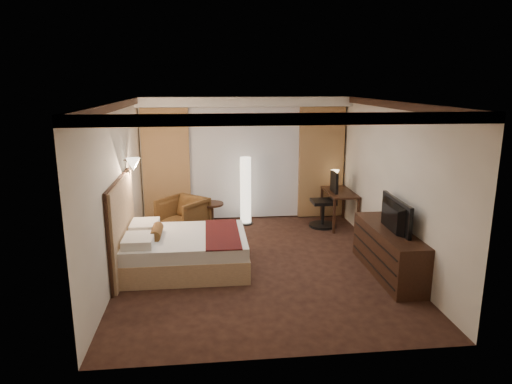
{
  "coord_description": "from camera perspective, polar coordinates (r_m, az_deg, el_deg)",
  "views": [
    {
      "loc": [
        -0.83,
        -7.2,
        3.0
      ],
      "look_at": [
        0.0,
        0.4,
        1.15
      ],
      "focal_mm": 32.0,
      "sensor_mm": 36.0,
      "label": 1
    }
  ],
  "objects": [
    {
      "name": "bed",
      "position": [
        7.63,
        -8.68,
        -7.37
      ],
      "size": [
        1.98,
        1.54,
        0.58
      ],
      "primitive_type": null,
      "color": "white",
      "rests_on": "floor"
    },
    {
      "name": "floor",
      "position": [
        7.84,
        0.32,
        -8.88
      ],
      "size": [
        4.5,
        5.5,
        0.01
      ],
      "primitive_type": "cube",
      "color": "black",
      "rests_on": "ground"
    },
    {
      "name": "curtain_left_drape",
      "position": [
        10.0,
        -11.15,
        3.27
      ],
      "size": [
        1.0,
        0.14,
        2.45
      ],
      "primitive_type": "cube",
      "color": "tan",
      "rests_on": "back_wall"
    },
    {
      "name": "desk_lamp",
      "position": [
        10.13,
        9.83,
        1.56
      ],
      "size": [
        0.18,
        0.18,
        0.34
      ],
      "primitive_type": null,
      "color": "#FFD899",
      "rests_on": "desk"
    },
    {
      "name": "curtain_sheer",
      "position": [
        10.06,
        -1.41,
        3.58
      ],
      "size": [
        2.48,
        0.04,
        2.45
      ],
      "primitive_type": "cube",
      "color": "silver",
      "rests_on": "back_wall"
    },
    {
      "name": "crown_molding",
      "position": [
        7.26,
        0.35,
        10.76
      ],
      "size": [
        4.5,
        5.5,
        0.12
      ],
      "primitive_type": null,
      "color": "black",
      "rests_on": "ceiling"
    },
    {
      "name": "side_table",
      "position": [
        9.52,
        -5.61,
        -3.04
      ],
      "size": [
        0.52,
        0.52,
        0.57
      ],
      "primitive_type": null,
      "color": "black",
      "rests_on": "floor"
    },
    {
      "name": "back_wall",
      "position": [
        10.12,
        -1.45,
        4.21
      ],
      "size": [
        4.5,
        0.02,
        2.7
      ],
      "primitive_type": "cube",
      "color": "beige",
      "rests_on": "floor"
    },
    {
      "name": "floor_lamp",
      "position": [
        9.74,
        -1.31,
        0.16
      ],
      "size": [
        0.31,
        0.31,
        1.48
      ],
      "primitive_type": null,
      "color": "white",
      "rests_on": "floor"
    },
    {
      "name": "curtain_right_drape",
      "position": [
        10.28,
        8.12,
        3.66
      ],
      "size": [
        1.0,
        0.14,
        2.45
      ],
      "primitive_type": "cube",
      "color": "tan",
      "rests_on": "back_wall"
    },
    {
      "name": "office_chair",
      "position": [
        9.68,
        8.42,
        -0.96
      ],
      "size": [
        0.57,
        0.57,
        1.18
      ],
      "primitive_type": null,
      "rotation": [
        0.0,
        0.0,
        -0.0
      ],
      "color": "black",
      "rests_on": "floor"
    },
    {
      "name": "desk",
      "position": [
        9.88,
        10.35,
        -2.03
      ],
      "size": [
        0.55,
        1.12,
        0.75
      ],
      "primitive_type": null,
      "color": "black",
      "rests_on": "floor"
    },
    {
      "name": "soffit",
      "position": [
        9.74,
        -1.37,
        11.24
      ],
      "size": [
        4.5,
        0.5,
        0.2
      ],
      "primitive_type": "cube",
      "color": "white",
      "rests_on": "ceiling"
    },
    {
      "name": "armchair",
      "position": [
        9.27,
        -9.13,
        -2.77
      ],
      "size": [
        1.11,
        1.1,
        0.83
      ],
      "primitive_type": "imported",
      "rotation": [
        0.0,
        0.0,
        -0.71
      ],
      "color": "#503018",
      "rests_on": "floor"
    },
    {
      "name": "wall_sconce",
      "position": [
        8.11,
        -15.1,
        3.34
      ],
      "size": [
        0.24,
        0.24,
        0.24
      ],
      "primitive_type": null,
      "color": "white",
      "rests_on": "left_wall"
    },
    {
      "name": "right_wall",
      "position": [
        8.0,
        16.55,
        1.13
      ],
      "size": [
        0.02,
        5.5,
        2.7
      ],
      "primitive_type": "cube",
      "color": "beige",
      "rests_on": "floor"
    },
    {
      "name": "television",
      "position": [
        7.37,
        16.34,
        -2.07
      ],
      "size": [
        0.68,
        1.14,
        0.15
      ],
      "primitive_type": "imported",
      "rotation": [
        0.0,
        0.0,
        1.54
      ],
      "color": "black",
      "rests_on": "dresser"
    },
    {
      "name": "left_wall",
      "position": [
        7.52,
        -16.95,
        0.33
      ],
      "size": [
        0.02,
        5.5,
        2.7
      ],
      "primitive_type": "cube",
      "color": "beige",
      "rests_on": "floor"
    },
    {
      "name": "headboard",
      "position": [
        7.6,
        -16.37,
        -4.2
      ],
      "size": [
        0.12,
        1.84,
        1.5
      ],
      "primitive_type": null,
      "color": "#A3815F",
      "rests_on": "floor"
    },
    {
      "name": "ceiling",
      "position": [
        7.25,
        0.35,
        11.23
      ],
      "size": [
        4.5,
        5.5,
        0.01
      ],
      "primitive_type": "cube",
      "color": "white",
      "rests_on": "back_wall"
    },
    {
      "name": "dresser",
      "position": [
        7.6,
        16.2,
        -7.15
      ],
      "size": [
        0.5,
        1.94,
        0.76
      ],
      "primitive_type": null,
      "color": "black",
      "rests_on": "floor"
    }
  ]
}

